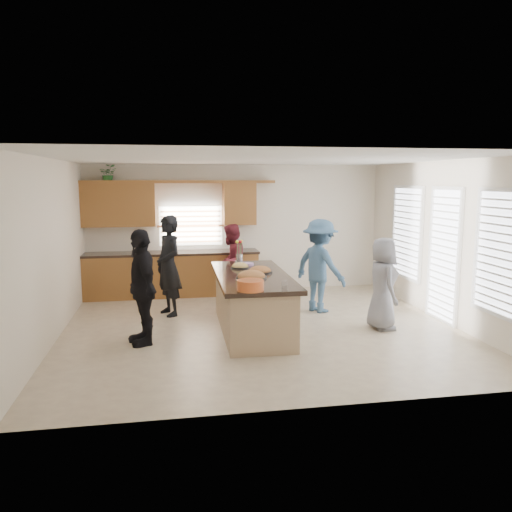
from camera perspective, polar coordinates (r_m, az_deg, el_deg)
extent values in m
plane|color=beige|center=(8.47, 0.54, -8.26)|extent=(6.50, 6.50, 0.00)
cube|color=silver|center=(11.12, -2.28, 3.17)|extent=(6.50, 0.02, 2.80)
cube|color=silver|center=(5.29, 6.53, -3.04)|extent=(6.50, 0.02, 2.80)
cube|color=silver|center=(8.23, -22.30, 0.57)|extent=(0.02, 6.00, 2.80)
cube|color=silver|center=(9.33, 20.59, 1.56)|extent=(0.02, 6.00, 2.80)
cube|color=white|center=(8.11, 0.57, 11.03)|extent=(6.50, 6.00, 0.02)
cube|color=brown|center=(10.84, -9.52, -2.15)|extent=(3.65, 0.62, 0.90)
cube|color=black|center=(10.77, -9.58, 0.33)|extent=(3.70, 0.65, 0.05)
cube|color=brown|center=(10.84, -15.44, 5.64)|extent=(1.50, 0.36, 0.90)
cube|color=brown|center=(10.90, -1.91, 5.97)|extent=(0.70, 0.36, 0.90)
cube|color=brown|center=(10.79, -8.72, 8.39)|extent=(4.05, 0.40, 0.06)
cube|color=brown|center=(10.98, -7.45, 3.43)|extent=(1.35, 0.08, 0.85)
cube|color=white|center=(10.44, 16.85, 2.59)|extent=(0.06, 1.10, 1.75)
cube|color=white|center=(9.26, 20.67, 0.09)|extent=(0.06, 0.85, 2.25)
cube|color=white|center=(7.98, 26.23, 0.28)|extent=(0.06, 1.10, 1.75)
cube|color=tan|center=(8.23, -0.44, -5.57)|extent=(1.05, 2.52, 0.88)
cube|color=black|center=(8.13, -0.44, -2.33)|extent=(1.20, 2.72, 0.07)
cube|color=black|center=(8.34, -0.43, -8.24)|extent=(0.96, 2.44, 0.08)
cylinder|color=black|center=(7.79, -0.53, -2.47)|extent=(0.48, 0.48, 0.02)
ellipsoid|color=#B87539|center=(7.78, -0.53, -2.34)|extent=(0.43, 0.43, 0.20)
cylinder|color=black|center=(8.25, 0.46, -1.82)|extent=(0.41, 0.41, 0.02)
ellipsoid|color=#B87539|center=(8.25, 0.46, -1.71)|extent=(0.37, 0.37, 0.17)
cylinder|color=black|center=(8.69, -1.83, -1.29)|extent=(0.32, 0.32, 0.02)
ellipsoid|color=tan|center=(8.69, -1.84, -1.18)|extent=(0.29, 0.29, 0.13)
cylinder|color=#D95D27|center=(6.92, -0.65, -3.37)|extent=(0.37, 0.37, 0.15)
cylinder|color=beige|center=(6.91, -0.65, -2.93)|extent=(0.31, 0.31, 0.04)
cylinder|color=white|center=(7.16, 3.30, -3.20)|extent=(0.09, 0.09, 0.09)
cylinder|color=#B68BCA|center=(8.95, -0.96, -0.94)|extent=(0.22, 0.22, 0.04)
cylinder|color=silver|center=(9.32, -1.93, -0.24)|extent=(0.13, 0.13, 0.14)
imported|color=#2D722F|center=(10.85, -16.51, 8.98)|extent=(0.34, 0.30, 0.38)
imported|color=black|center=(9.23, -9.96, -1.10)|extent=(0.68, 0.79, 1.84)
imported|color=maroon|center=(10.28, -2.86, -0.72)|extent=(0.89, 0.96, 1.58)
imported|color=black|center=(7.70, -12.91, -3.46)|extent=(0.68, 1.10, 1.75)
imported|color=#355574|center=(9.43, 7.32, -1.11)|extent=(1.15, 1.30, 1.75)
imported|color=slate|center=(8.53, 14.27, -3.07)|extent=(0.52, 0.77, 1.54)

